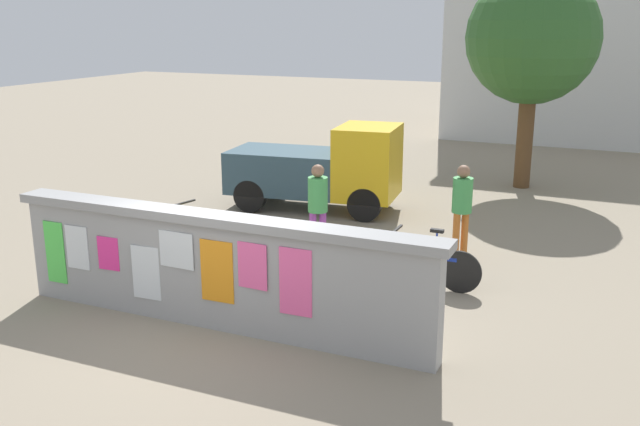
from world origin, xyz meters
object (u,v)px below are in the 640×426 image
at_px(person_bystander, 462,202).
at_px(person_walking, 318,201).
at_px(bicycle_far, 426,265).
at_px(auto_rickshaw_truck, 322,168).
at_px(bicycle_near, 289,265).
at_px(tree_roadside, 532,39).
at_px(motorcycle, 208,230).

bearing_deg(person_bystander, person_walking, -157.33).
distance_m(bicycle_far, person_walking, 2.32).
bearing_deg(auto_rickshaw_truck, bicycle_near, -72.60).
distance_m(person_walking, person_bystander, 2.46).
bearing_deg(tree_roadside, bicycle_far, -92.51).
xyz_separation_m(person_walking, person_bystander, (2.27, 0.95, 0.00)).
height_order(person_walking, tree_roadside, tree_roadside).
distance_m(auto_rickshaw_truck, person_bystander, 3.96).
bearing_deg(person_bystander, tree_roadside, 88.22).
xyz_separation_m(auto_rickshaw_truck, motorcycle, (-0.58, -3.64, -0.44)).
relative_size(motorcycle, person_walking, 1.16).
height_order(bicycle_near, person_walking, person_walking).
height_order(motorcycle, bicycle_near, bicycle_near).
relative_size(bicycle_near, person_walking, 1.04).
bearing_deg(person_bystander, motorcycle, -157.25).
relative_size(bicycle_far, tree_roadside, 0.34).
bearing_deg(tree_roadside, person_walking, -109.83).
bearing_deg(auto_rickshaw_truck, tree_roadside, 47.02).
height_order(bicycle_near, person_bystander, person_bystander).
height_order(motorcycle, tree_roadside, tree_roadside).
bearing_deg(auto_rickshaw_truck, person_bystander, -29.51).
bearing_deg(motorcycle, bicycle_far, 0.39).
distance_m(bicycle_far, tree_roadside, 8.15).
bearing_deg(motorcycle, person_bystander, 22.75).
bearing_deg(motorcycle, person_walking, 22.84).
xyz_separation_m(motorcycle, person_walking, (1.76, 0.74, 0.52)).
xyz_separation_m(bicycle_near, person_bystander, (2.04, 2.51, 0.62)).
bearing_deg(tree_roadside, auto_rickshaw_truck, -132.98).
bearing_deg(motorcycle, bicycle_near, -22.67).
bearing_deg(auto_rickshaw_truck, person_walking, -67.88).
height_order(person_walking, person_bystander, same).
xyz_separation_m(bicycle_near, tree_roadside, (2.23, 8.35, 3.17)).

